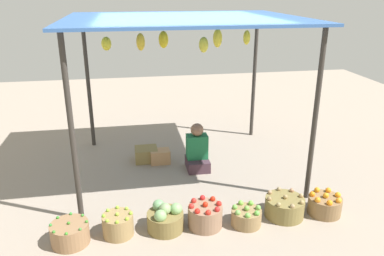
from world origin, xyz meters
The scene contains 12 objects.
ground_plane centered at (0.00, 0.00, 0.00)m, with size 14.00×14.00×0.00m, color gray.
market_stall_structure centered at (0.00, 0.02, 2.27)m, with size 3.44×2.82×2.43m.
vendor_person centered at (0.20, -0.06, 0.30)m, with size 0.36×0.44×0.78m.
basket_green_chilies centered at (-1.64, -1.76, 0.13)m, with size 0.45×0.45×0.29m.
basket_limes centered at (-1.09, -1.70, 0.14)m, with size 0.37×0.37×0.31m.
basket_cabbages centered at (-0.51, -1.69, 0.15)m, with size 0.45×0.45×0.37m.
basket_red_tomatoes centered at (-0.01, -1.70, 0.15)m, with size 0.43×0.43×0.35m.
basket_green_apples centered at (0.51, -1.76, 0.11)m, with size 0.38×0.38×0.27m.
basket_potatoes centered at (1.06, -1.66, 0.13)m, with size 0.51×0.51×0.31m.
basket_oranges centered at (1.61, -1.69, 0.13)m, with size 0.44×0.44×0.31m.
wooden_crate_near_vendor centered at (-0.39, 0.25, 0.12)m, with size 0.33×0.24×0.23m, color tan.
wooden_crate_stacked_rear centered at (-0.62, 0.37, 0.12)m, with size 0.38×0.35×0.24m, color olive.
Camera 1 is at (-0.88, -5.72, 2.85)m, focal length 35.76 mm.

